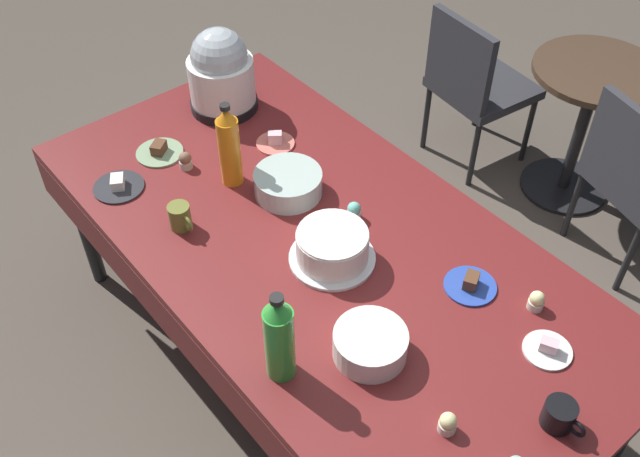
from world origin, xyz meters
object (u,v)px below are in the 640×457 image
object	(u,v)px
frosted_layer_cake	(332,247)
cupcake_berry	(185,161)
soda_bottle_orange_juice	(229,147)
coffee_mug_black	(560,415)
ceramic_snack_bowl	(370,344)
cupcake_mint	(354,211)
cupcake_rose	(536,301)
dessert_plate_coral	(275,142)
dessert_plate_charcoal	(118,186)
soda_bottle_lime_soda	(279,338)
maroon_chair_left	(474,81)
potluck_table	(320,251)
dessert_plate_white	(548,349)
dessert_plate_sage	(159,151)
maroon_chair_right	(640,175)
round_cafe_table	(587,109)
coffee_mug_olive	(180,217)
dessert_plate_cobalt	(470,284)
glass_salad_bowl	(288,183)
slow_cooker	(221,73)
cupcake_vanilla	(448,423)

from	to	relation	value
frosted_layer_cake	cupcake_berry	size ratio (longest dim) A/B	4.27
soda_bottle_orange_juice	coffee_mug_black	xyz separation A→B (m)	(1.39, 0.10, -0.12)
coffee_mug_black	ceramic_snack_bowl	bearing A→B (deg)	-154.58
cupcake_mint	cupcake_rose	bearing A→B (deg)	14.11
dessert_plate_coral	cupcake_berry	size ratio (longest dim) A/B	2.24
dessert_plate_charcoal	soda_bottle_lime_soda	size ratio (longest dim) A/B	0.57
maroon_chair_left	dessert_plate_charcoal	bearing A→B (deg)	-93.46
potluck_table	dessert_plate_white	distance (m)	0.82
dessert_plate_sage	maroon_chair_right	size ratio (longest dim) A/B	0.21
round_cafe_table	maroon_chair_left	bearing A→B (deg)	-156.17
potluck_table	coffee_mug_black	size ratio (longest dim) A/B	17.30
cupcake_berry	dessert_plate_coral	bearing A→B (deg)	73.40
cupcake_mint	coffee_mug_olive	bearing A→B (deg)	-125.17
frosted_layer_cake	dessert_plate_cobalt	size ratio (longest dim) A/B	1.70
frosted_layer_cake	glass_salad_bowl	distance (m)	0.37
frosted_layer_cake	maroon_chair_left	world-z (taller)	frosted_layer_cake
coffee_mug_black	soda_bottle_orange_juice	bearing A→B (deg)	-175.80
frosted_layer_cake	soda_bottle_orange_juice	bearing A→B (deg)	-177.23
potluck_table	slow_cooker	size ratio (longest dim) A/B	6.21
potluck_table	dessert_plate_charcoal	distance (m)	0.78
glass_salad_bowl	dessert_plate_sage	xyz separation A→B (m)	(-0.49, -0.24, -0.03)
cupcake_berry	soda_bottle_orange_juice	size ratio (longest dim) A/B	0.20
glass_salad_bowl	round_cafe_table	size ratio (longest dim) A/B	0.34
dessert_plate_coral	coffee_mug_olive	size ratio (longest dim) A/B	1.28
cupcake_mint	round_cafe_table	world-z (taller)	cupcake_mint
dessert_plate_cobalt	dessert_plate_sage	world-z (taller)	dessert_plate_cobalt
cupcake_rose	cupcake_berry	size ratio (longest dim) A/B	1.00
dessert_plate_coral	coffee_mug_black	xyz separation A→B (m)	(1.46, -0.15, 0.03)
glass_salad_bowl	coffee_mug_olive	size ratio (longest dim) A/B	2.10
soda_bottle_lime_soda	coffee_mug_black	xyz separation A→B (m)	(0.61, 0.47, -0.11)
dessert_plate_white	dessert_plate_sage	bearing A→B (deg)	-165.29
dessert_plate_white	dessert_plate_cobalt	distance (m)	0.31
dessert_plate_sage	maroon_chair_right	world-z (taller)	maroon_chair_right
ceramic_snack_bowl	maroon_chair_left	distance (m)	1.96
slow_cooker	maroon_chair_right	xyz separation A→B (m)	(1.23, 1.28, -0.42)
dessert_plate_cobalt	maroon_chair_right	distance (m)	1.27
dessert_plate_sage	dessert_plate_coral	bearing A→B (deg)	57.85
dessert_plate_coral	frosted_layer_cake	bearing A→B (deg)	-20.30
ceramic_snack_bowl	soda_bottle_orange_juice	xyz separation A→B (m)	(-0.89, 0.13, 0.11)
dessert_plate_cobalt	potluck_table	bearing A→B (deg)	-153.71
dessert_plate_coral	maroon_chair_right	size ratio (longest dim) A/B	0.18
cupcake_vanilla	cupcake_mint	xyz separation A→B (m)	(-0.78, 0.35, 0.00)
potluck_table	dessert_plate_sage	world-z (taller)	dessert_plate_sage
soda_bottle_lime_soda	dessert_plate_coral	bearing A→B (deg)	143.88
soda_bottle_lime_soda	coffee_mug_olive	size ratio (longest dim) A/B	2.77
potluck_table	soda_bottle_orange_juice	bearing A→B (deg)	-172.90
frosted_layer_cake	soda_bottle_lime_soda	bearing A→B (deg)	-58.70
maroon_chair_left	ceramic_snack_bowl	bearing A→B (deg)	-58.47
potluck_table	dessert_plate_cobalt	distance (m)	0.53
frosted_layer_cake	coffee_mug_black	bearing A→B (deg)	5.11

